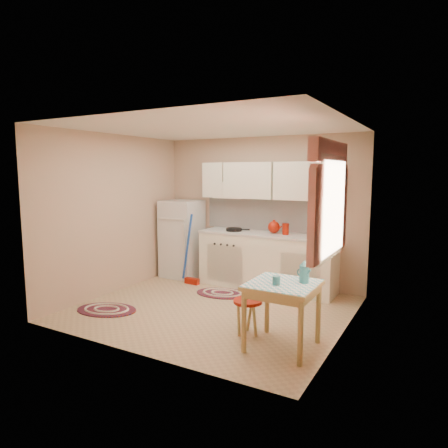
{
  "coord_description": "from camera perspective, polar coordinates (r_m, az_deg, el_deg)",
  "views": [
    {
      "loc": [
        2.79,
        -4.65,
        1.91
      ],
      "look_at": [
        0.05,
        0.25,
        1.18
      ],
      "focal_mm": 32.0,
      "sensor_mm": 36.0,
      "label": 1
    }
  ],
  "objects": [
    {
      "name": "base_cabinets",
      "position": [
        6.63,
        6.09,
        -5.42
      ],
      "size": [
        2.25,
        0.6,
        0.88
      ],
      "primitive_type": "cube",
      "color": "white",
      "rests_on": "ground"
    },
    {
      "name": "red_canister",
      "position": [
        6.41,
        8.79,
        -0.81
      ],
      "size": [
        0.14,
        0.14,
        0.16
      ],
      "primitive_type": "cylinder",
      "rotation": [
        0.0,
        0.0,
        0.42
      ],
      "color": "#971505",
      "rests_on": "countertop"
    },
    {
      "name": "table",
      "position": [
        4.49,
        8.31,
        -12.85
      ],
      "size": [
        0.72,
        0.72,
        0.72
      ],
      "primitive_type": "cube",
      "color": "tan",
      "rests_on": "ground"
    },
    {
      "name": "mug",
      "position": [
        4.29,
        7.49,
        -8.06
      ],
      "size": [
        0.11,
        0.11,
        0.1
      ],
      "primitive_type": "cylinder",
      "rotation": [
        0.0,
        0.0,
        -0.36
      ],
      "color": "#286D7C",
      "rests_on": "table"
    },
    {
      "name": "fridge",
      "position": [
        7.33,
        -6.02,
        -2.1
      ],
      "size": [
        0.65,
        0.6,
        1.4
      ],
      "primitive_type": "cube",
      "color": "silver",
      "rests_on": "ground"
    },
    {
      "name": "countertop",
      "position": [
        6.54,
        6.14,
        -1.49
      ],
      "size": [
        2.27,
        0.62,
        0.04
      ],
      "primitive_type": "cube",
      "color": "silver",
      "rests_on": "base_cabinets"
    },
    {
      "name": "red_kettle",
      "position": [
        6.48,
        7.14,
        -0.44
      ],
      "size": [
        0.27,
        0.25,
        0.22
      ],
      "primitive_type": null,
      "rotation": [
        0.0,
        0.0,
        -0.32
      ],
      "color": "#971505",
      "rests_on": "countertop"
    },
    {
      "name": "rug_center",
      "position": [
        6.39,
        -0.25,
        -9.87
      ],
      "size": [
        0.93,
        0.7,
        0.02
      ],
      "primitive_type": null,
      "rotation": [
        0.0,
        0.0,
        0.18
      ],
      "color": "maroon",
      "rests_on": "ground"
    },
    {
      "name": "stool",
      "position": [
        4.84,
        3.4,
        -13.15
      ],
      "size": [
        0.41,
        0.41,
        0.42
      ],
      "primitive_type": "cylinder",
      "rotation": [
        0.0,
        0.0,
        0.23
      ],
      "color": "#971505",
      "rests_on": "ground"
    },
    {
      "name": "broom",
      "position": [
        6.81,
        -4.64,
        -3.67
      ],
      "size": [
        0.29,
        0.13,
        1.2
      ],
      "primitive_type": null,
      "rotation": [
        0.0,
        0.0,
        -0.05
      ],
      "color": "#1D4DB6",
      "rests_on": "ground"
    },
    {
      "name": "rug_left",
      "position": [
        5.9,
        -16.42,
        -11.67
      ],
      "size": [
        0.97,
        0.76,
        0.02
      ],
      "primitive_type": null,
      "rotation": [
        0.0,
        0.0,
        0.24
      ],
      "color": "maroon",
      "rests_on": "ground"
    },
    {
      "name": "frying_pan",
      "position": [
        6.74,
        1.42,
        -0.8
      ],
      "size": [
        0.33,
        0.33,
        0.05
      ],
      "primitive_type": "cylinder",
      "rotation": [
        0.0,
        0.0,
        0.3
      ],
      "color": "black",
      "rests_on": "countertop"
    },
    {
      "name": "coffee_pot",
      "position": [
        4.39,
        11.39,
        -6.69
      ],
      "size": [
        0.16,
        0.15,
        0.26
      ],
      "primitive_type": null,
      "rotation": [
        0.0,
        0.0,
        -0.41
      ],
      "color": "#286D7C",
      "rests_on": "table"
    },
    {
      "name": "room_shell",
      "position": [
        5.56,
        0.93,
        4.2
      ],
      "size": [
        3.64,
        3.6,
        2.52
      ],
      "color": "tan",
      "rests_on": "ground"
    }
  ]
}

